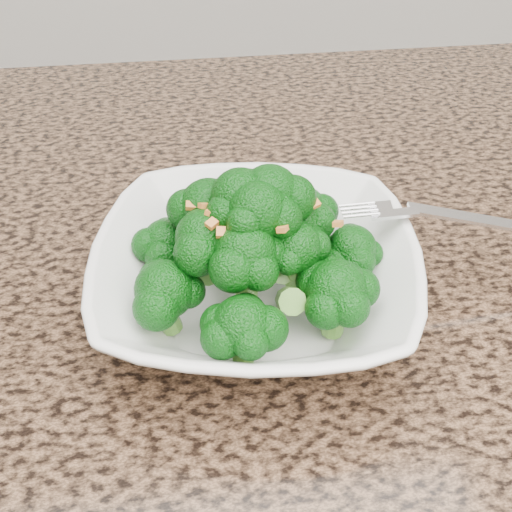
{
  "coord_description": "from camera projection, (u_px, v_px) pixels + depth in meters",
  "views": [
    {
      "loc": [
        -0.05,
        -0.07,
        1.25
      ],
      "look_at": [
        -0.0,
        0.31,
        0.95
      ],
      "focal_mm": 45.0,
      "sensor_mm": 36.0,
      "label": 1
    }
  ],
  "objects": [
    {
      "name": "granite_counter",
      "position": [
        262.0,
        323.0,
        0.52
      ],
      "size": [
        1.64,
        1.04,
        0.03
      ],
      "primitive_type": "cube",
      "color": "brown",
      "rests_on": "cabinet"
    },
    {
      "name": "bowl",
      "position": [
        256.0,
        276.0,
        0.49
      ],
      "size": [
        0.28,
        0.28,
        0.06
      ],
      "primitive_type": "imported",
      "rotation": [
        0.0,
        0.0,
        -0.15
      ],
      "color": "white",
      "rests_on": "granite_counter"
    },
    {
      "name": "broccoli_pile",
      "position": [
        256.0,
        202.0,
        0.45
      ],
      "size": [
        0.22,
        0.22,
        0.08
      ],
      "primitive_type": null,
      "color": "#084C0B",
      "rests_on": "bowl"
    },
    {
      "name": "garlic_topping",
      "position": [
        256.0,
        149.0,
        0.42
      ],
      "size": [
        0.13,
        0.13,
        0.01
      ],
      "primitive_type": null,
      "color": "orange",
      "rests_on": "broccoli_pile"
    },
    {
      "name": "fork",
      "position": [
        409.0,
        213.0,
        0.5
      ],
      "size": [
        0.18,
        0.05,
        0.01
      ],
      "primitive_type": null,
      "rotation": [
        0.0,
        0.0,
        -0.11
      ],
      "color": "silver",
      "rests_on": "bowl"
    }
  ]
}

